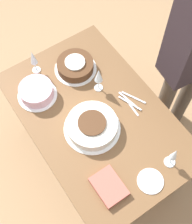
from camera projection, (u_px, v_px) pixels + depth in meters
name	position (u px, v px, depth m)	size (l,w,h in m)	color
ground_plane	(96.00, 157.00, 2.62)	(12.00, 12.00, 0.00)	#A87F56
dining_table	(96.00, 125.00, 2.07)	(1.26, 0.81, 0.77)	brown
cake_center_white	(92.00, 126.00, 1.87)	(0.35, 0.35, 0.09)	white
cake_front_chocolate	(75.00, 66.00, 2.08)	(0.28, 0.28, 0.08)	white
cake_back_decorated	(36.00, 92.00, 1.98)	(0.25, 0.25, 0.09)	white
wine_glass_near	(99.00, 76.00, 1.92)	(0.06, 0.06, 0.20)	silver
wine_glass_far	(33.00, 58.00, 1.99)	(0.06, 0.06, 0.20)	silver
wine_glass_extra	(174.00, 155.00, 1.70)	(0.07, 0.07, 0.19)	silver
dessert_plate_left	(150.00, 181.00, 1.75)	(0.15, 0.15, 0.01)	silver
fork_pile	(131.00, 102.00, 1.98)	(0.20, 0.13, 0.01)	silver
napkin_stack	(109.00, 187.00, 1.72)	(0.20, 0.15, 0.03)	#B75B4C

